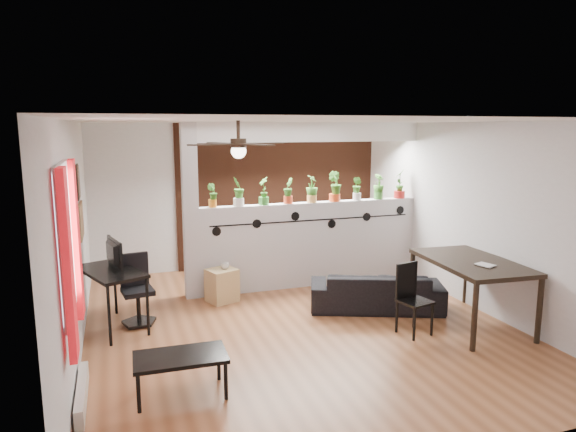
# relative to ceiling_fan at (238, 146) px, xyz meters

# --- Properties ---
(room_shell) EXTENTS (6.30, 7.10, 2.90)m
(room_shell) POSITION_rel_ceiling_fan_xyz_m (0.80, 0.30, -1.01)
(room_shell) COLOR brown
(room_shell) RESTS_ON ground
(partition_wall) EXTENTS (3.60, 0.18, 1.35)m
(partition_wall) POSITION_rel_ceiling_fan_xyz_m (1.60, 1.80, -1.64)
(partition_wall) COLOR #BCBCC1
(partition_wall) RESTS_ON ground
(ceiling_header) EXTENTS (3.60, 0.18, 0.30)m
(ceiling_header) POSITION_rel_ceiling_fan_xyz_m (1.60, 1.80, 0.14)
(ceiling_header) COLOR white
(ceiling_header) RESTS_ON room_shell
(pier_column) EXTENTS (0.22, 0.20, 2.60)m
(pier_column) POSITION_rel_ceiling_fan_xyz_m (-0.31, 1.80, -1.01)
(pier_column) COLOR #BCBCC1
(pier_column) RESTS_ON ground
(brick_panel) EXTENTS (3.90, 0.05, 2.60)m
(brick_panel) POSITION_rel_ceiling_fan_xyz_m (1.60, 3.27, -1.01)
(brick_panel) COLOR #A34F2F
(brick_panel) RESTS_ON ground
(vine_decal) EXTENTS (3.31, 0.01, 0.30)m
(vine_decal) POSITION_rel_ceiling_fan_xyz_m (1.60, 1.70, -1.23)
(vine_decal) COLOR black
(vine_decal) RESTS_ON partition_wall
(window_assembly) EXTENTS (0.09, 1.30, 1.55)m
(window_assembly) POSITION_rel_ceiling_fan_xyz_m (-1.76, -0.90, -0.81)
(window_assembly) COLOR white
(window_assembly) RESTS_ON room_shell
(baseboard_heater) EXTENTS (0.08, 1.00, 0.18)m
(baseboard_heater) POSITION_rel_ceiling_fan_xyz_m (-1.74, -0.90, -2.22)
(baseboard_heater) COLOR silver
(baseboard_heater) RESTS_ON ground
(corkboard) EXTENTS (0.03, 0.60, 0.45)m
(corkboard) POSITION_rel_ceiling_fan_xyz_m (-1.78, 1.25, -0.96)
(corkboard) COLOR #856040
(corkboard) RESTS_ON room_shell
(framed_art) EXTENTS (0.03, 0.34, 0.44)m
(framed_art) POSITION_rel_ceiling_fan_xyz_m (-1.78, 1.20, -0.46)
(framed_art) COLOR #8C7259
(framed_art) RESTS_ON room_shell
(ceiling_fan) EXTENTS (1.19, 1.19, 0.43)m
(ceiling_fan) POSITION_rel_ceiling_fan_xyz_m (0.00, 0.00, 0.00)
(ceiling_fan) COLOR black
(ceiling_fan) RESTS_ON room_shell
(potted_plant_0) EXTENTS (0.22, 0.20, 0.36)m
(potted_plant_0) POSITION_rel_ceiling_fan_xyz_m (0.02, 1.80, -0.77)
(potted_plant_0) COLOR orange
(potted_plant_0) RESTS_ON partition_wall
(potted_plant_1) EXTENTS (0.29, 0.30, 0.45)m
(potted_plant_1) POSITION_rel_ceiling_fan_xyz_m (0.41, 1.80, -0.73)
(potted_plant_1) COLOR white
(potted_plant_1) RESTS_ON partition_wall
(potted_plant_2) EXTENTS (0.20, 0.24, 0.43)m
(potted_plant_2) POSITION_rel_ceiling_fan_xyz_m (0.81, 1.80, -0.74)
(potted_plant_2) COLOR #398F34
(potted_plant_2) RESTS_ON partition_wall
(potted_plant_3) EXTENTS (0.24, 0.26, 0.40)m
(potted_plant_3) POSITION_rel_ceiling_fan_xyz_m (1.21, 1.80, -0.75)
(potted_plant_3) COLOR #C33E1F
(potted_plant_3) RESTS_ON partition_wall
(potted_plant_4) EXTENTS (0.25, 0.27, 0.43)m
(potted_plant_4) POSITION_rel_ceiling_fan_xyz_m (1.60, 1.80, -0.74)
(potted_plant_4) COLOR #DDA14E
(potted_plant_4) RESTS_ON partition_wall
(potted_plant_5) EXTENTS (0.31, 0.33, 0.48)m
(potted_plant_5) POSITION_rel_ceiling_fan_xyz_m (2.00, 1.80, -0.71)
(potted_plant_5) COLOR #ED4B1B
(potted_plant_5) RESTS_ON partition_wall
(potted_plant_6) EXTENTS (0.20, 0.22, 0.38)m
(potted_plant_6) POSITION_rel_ceiling_fan_xyz_m (2.39, 1.80, -0.76)
(potted_plant_6) COLOR white
(potted_plant_6) RESTS_ON partition_wall
(potted_plant_7) EXTENTS (0.26, 0.23, 0.41)m
(potted_plant_7) POSITION_rel_ceiling_fan_xyz_m (2.79, 1.80, -0.75)
(potted_plant_7) COLOR #3B832F
(potted_plant_7) RESTS_ON partition_wall
(potted_plant_8) EXTENTS (0.33, 0.33, 0.49)m
(potted_plant_8) POSITION_rel_ceiling_fan_xyz_m (3.18, 1.80, -0.71)
(potted_plant_8) COLOR red
(potted_plant_8) RESTS_ON partition_wall
(sofa) EXTENTS (1.86, 1.28, 0.51)m
(sofa) POSITION_rel_ceiling_fan_xyz_m (2.06, 0.46, -2.06)
(sofa) COLOR black
(sofa) RESTS_ON ground
(cube_shelf) EXTENTS (0.49, 0.47, 0.49)m
(cube_shelf) POSITION_rel_ceiling_fan_xyz_m (0.06, 1.46, -2.07)
(cube_shelf) COLOR tan
(cube_shelf) RESTS_ON ground
(cup) EXTENTS (0.12, 0.12, 0.09)m
(cup) POSITION_rel_ceiling_fan_xyz_m (0.11, 1.46, -1.78)
(cup) COLOR gray
(cup) RESTS_ON cube_shelf
(computer_desk) EXTENTS (0.92, 1.20, 0.77)m
(computer_desk) POSITION_rel_ceiling_fan_xyz_m (-1.45, 0.89, -1.62)
(computer_desk) COLOR black
(computer_desk) RESTS_ON ground
(monitor) EXTENTS (0.35, 0.14, 0.20)m
(monitor) POSITION_rel_ceiling_fan_xyz_m (-1.45, 1.04, -1.45)
(monitor) COLOR black
(monitor) RESTS_ON computer_desk
(office_chair) EXTENTS (0.47, 0.47, 0.90)m
(office_chair) POSITION_rel_ceiling_fan_xyz_m (-1.15, 0.97, -1.92)
(office_chair) COLOR black
(office_chair) RESTS_ON ground
(dining_table) EXTENTS (1.06, 1.63, 0.85)m
(dining_table) POSITION_rel_ceiling_fan_xyz_m (2.92, -0.43, -1.55)
(dining_table) COLOR black
(dining_table) RESTS_ON ground
(book) EXTENTS (0.21, 0.25, 0.02)m
(book) POSITION_rel_ceiling_fan_xyz_m (2.82, -0.73, -1.45)
(book) COLOR gray
(book) RESTS_ON dining_table
(folding_chair) EXTENTS (0.42, 0.42, 0.88)m
(folding_chair) POSITION_rel_ceiling_fan_xyz_m (2.05, -0.42, -1.80)
(folding_chair) COLOR black
(folding_chair) RESTS_ON ground
(coffee_table) EXTENTS (0.88, 0.51, 0.40)m
(coffee_table) POSITION_rel_ceiling_fan_xyz_m (-0.85, -1.06, -1.95)
(coffee_table) COLOR black
(coffee_table) RESTS_ON ground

